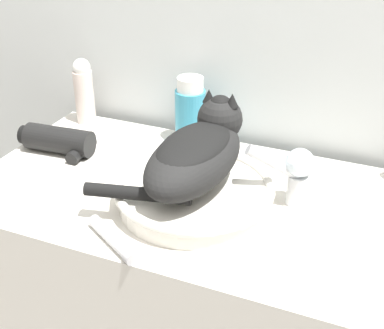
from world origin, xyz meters
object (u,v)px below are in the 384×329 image
object	(u,v)px
lotion_bottle_white	(84,91)
hair_dryer	(60,141)
cream_tube	(113,239)
mouthwash_bottle	(190,112)
cat	(197,151)
faucet	(295,171)

from	to	relation	value
lotion_bottle_white	hair_dryer	size ratio (longest dim) A/B	0.93
cream_tube	lotion_bottle_white	bearing A→B (deg)	127.37
cream_tube	mouthwash_bottle	bearing A→B (deg)	94.47
cat	mouthwash_bottle	bearing A→B (deg)	30.12
cream_tube	cat	bearing A→B (deg)	66.63
cream_tube	hair_dryer	xyz separation A→B (m)	(-0.32, 0.28, 0.02)
cat	cream_tube	world-z (taller)	cat
cat	mouthwash_bottle	distance (m)	0.29
lotion_bottle_white	hair_dryer	xyz separation A→B (m)	(0.04, -0.19, -0.06)
mouthwash_bottle	cat	bearing A→B (deg)	-64.30
faucet	mouthwash_bottle	bearing A→B (deg)	-54.83
mouthwash_bottle	cream_tube	bearing A→B (deg)	-85.53
cat	faucet	xyz separation A→B (m)	(0.19, 0.07, -0.04)
mouthwash_bottle	lotion_bottle_white	size ratio (longest dim) A/B	0.95
lotion_bottle_white	hair_dryer	world-z (taller)	lotion_bottle_white
faucet	hair_dryer	size ratio (longest dim) A/B	0.72
faucet	cream_tube	distance (m)	0.40
mouthwash_bottle	cream_tube	xyz separation A→B (m)	(0.04, -0.47, -0.07)
hair_dryer	lotion_bottle_white	bearing A→B (deg)	-81.89
mouthwash_bottle	lotion_bottle_white	bearing A→B (deg)	180.00
lotion_bottle_white	mouthwash_bottle	bearing A→B (deg)	0.00
hair_dryer	mouthwash_bottle	bearing A→B (deg)	-150.87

